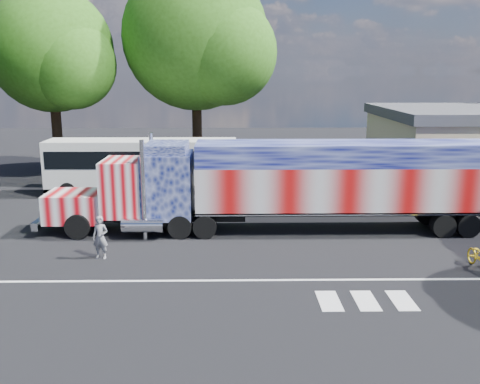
{
  "coord_description": "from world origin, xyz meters",
  "views": [
    {
      "loc": [
        -0.36,
        -21.0,
        7.35
      ],
      "look_at": [
        0.0,
        3.0,
        1.9
      ],
      "focal_mm": 40.0,
      "sensor_mm": 36.0,
      "label": 1
    }
  ],
  "objects_px": {
    "semi_truck": "(288,183)",
    "woman": "(100,237)",
    "tree_n_mid": "(198,38)",
    "coach_bus": "(143,166)",
    "tree_nw_a": "(53,51)"
  },
  "relations": [
    {
      "from": "tree_n_mid",
      "to": "semi_truck",
      "type": "bearing_deg",
      "value": -71.65
    },
    {
      "from": "semi_truck",
      "to": "coach_bus",
      "type": "height_order",
      "value": "semi_truck"
    },
    {
      "from": "semi_truck",
      "to": "woman",
      "type": "height_order",
      "value": "semi_truck"
    },
    {
      "from": "semi_truck",
      "to": "tree_nw_a",
      "type": "height_order",
      "value": "tree_nw_a"
    },
    {
      "from": "semi_truck",
      "to": "tree_n_mid",
      "type": "height_order",
      "value": "tree_n_mid"
    },
    {
      "from": "woman",
      "to": "coach_bus",
      "type": "bearing_deg",
      "value": 101.1
    },
    {
      "from": "coach_bus",
      "to": "tree_n_mid",
      "type": "xyz_separation_m",
      "value": [
        3.06,
        7.06,
        7.92
      ]
    },
    {
      "from": "woman",
      "to": "tree_nw_a",
      "type": "distance_m",
      "value": 20.42
    },
    {
      "from": "semi_truck",
      "to": "tree_n_mid",
      "type": "relative_size",
      "value": 1.41
    },
    {
      "from": "semi_truck",
      "to": "woman",
      "type": "bearing_deg",
      "value": -154.64
    },
    {
      "from": "woman",
      "to": "tree_n_mid",
      "type": "height_order",
      "value": "tree_n_mid"
    },
    {
      "from": "semi_truck",
      "to": "tree_n_mid",
      "type": "bearing_deg",
      "value": 108.35
    },
    {
      "from": "coach_bus",
      "to": "woman",
      "type": "xyz_separation_m",
      "value": [
        0.17,
        -11.59,
        -0.85
      ]
    },
    {
      "from": "coach_bus",
      "to": "tree_n_mid",
      "type": "bearing_deg",
      "value": 66.54
    },
    {
      "from": "woman",
      "to": "tree_n_mid",
      "type": "xyz_separation_m",
      "value": [
        2.89,
        18.65,
        8.76
      ]
    }
  ]
}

